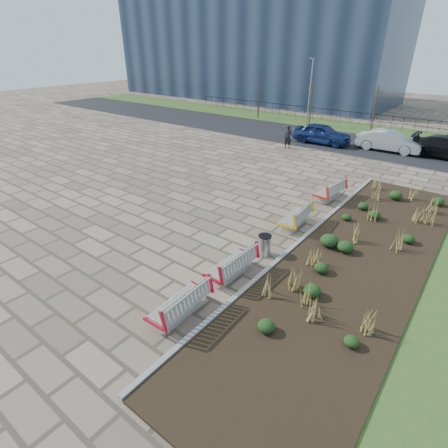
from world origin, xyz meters
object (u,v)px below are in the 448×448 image
Objects in this scene: bench_a at (179,302)px; bench_d at (329,190)px; litter_bin at (265,245)px; car_silver at (389,141)px; bench_b at (230,263)px; bench_c at (295,216)px; lamp_west at (310,93)px; car_blue at (322,134)px; pedestrian at (288,137)px.

bench_a and bench_d have the same top height.
car_silver is at bearing 91.08° from litter_bin.
bench_b is 4.73m from bench_c.
bench_d is (0.00, 3.81, 0.00)m from bench_c.
bench_d is 0.35× the size of lamp_west.
car_blue reaches higher than bench_c.
car_silver is 0.76× the size of lamp_west.
bench_a is 2.55m from bench_b.
bench_b is 1.24× the size of pedestrian.
bench_a is 28.69m from lamp_west.
bench_c is at bearing 88.09° from bench_a.
lamp_west is at bearing 124.37° from bench_d.
bench_a is at bearing -168.65° from car_blue.
pedestrian reaches higher than bench_c.
bench_c is 2.54× the size of litter_bin.
car_silver is (-0.12, 15.23, 0.27)m from bench_c.
car_blue is (-5.01, 14.26, 0.29)m from bench_c.
bench_d is 10.00m from pedestrian.
lamp_west is at bearing 60.65° from car_silver.
bench_b is at bearing -166.97° from car_blue.
bench_a is 11.09m from bench_d.
bench_d is at bearing 91.27° from bench_b.
bench_c is 15.24m from car_silver.
pedestrian is 7.47m from car_silver.
bench_c is at bearing 91.27° from bench_b.
car_blue is at bearing 104.60° from bench_c.
bench_c is 1.24× the size of pedestrian.
car_blue reaches higher than bench_d.
bench_a is 1.00× the size of bench_d.
bench_d is at bearing 178.67° from car_silver.
lamp_west is (-9.23, 22.72, 2.63)m from litter_bin.
litter_bin is 15.78m from pedestrian.
bench_d is (0.00, 8.55, 0.00)m from bench_b.
car_silver reaches higher than bench_c.
litter_bin is (0.23, -2.87, -0.09)m from bench_c.
car_silver is (6.41, 3.84, -0.07)m from pedestrian.
car_blue is (-5.23, 17.13, 0.38)m from litter_bin.
bench_b is at bearing -79.55° from pedestrian.
car_blue reaches higher than bench_a.
bench_b and bench_c have the same top height.
lamp_west is at bearing 109.64° from bench_c.
car_silver reaches higher than bench_a.
car_blue is (-5.01, 10.44, 0.29)m from bench_d.
bench_a is 4.42m from litter_bin.
bench_a is 1.00× the size of bench_c.
bench_c is 3.81m from bench_d.
car_silver is at bearing 19.39° from pedestrian.
lamp_west is (-9.00, 24.58, 2.54)m from bench_b.
lamp_west reaches higher than car_blue.
bench_c is 21.94m from lamp_west.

